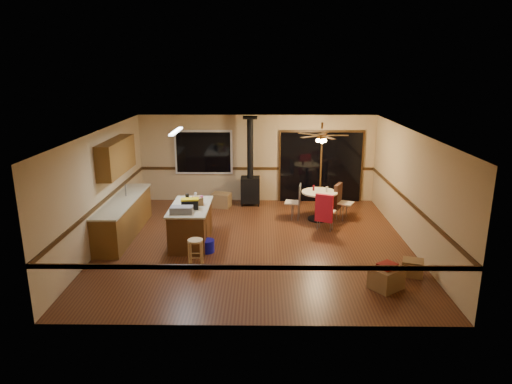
{
  "coord_description": "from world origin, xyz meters",
  "views": [
    {
      "loc": [
        0.12,
        -9.91,
        3.99
      ],
      "look_at": [
        0.0,
        0.3,
        1.15
      ],
      "focal_mm": 32.0,
      "sensor_mm": 36.0,
      "label": 1
    }
  ],
  "objects_px": {
    "blue_bucket": "(207,246)",
    "toolbox_grey": "(182,210)",
    "dining_table": "(319,201)",
    "chair_left": "(297,198)",
    "chair_near": "(324,208)",
    "toolbox_black": "(190,204)",
    "wood_stove": "(250,181)",
    "kitchen_island": "(191,224)",
    "chair_right": "(339,197)",
    "bar_stool": "(196,253)",
    "box_corner_b": "(413,268)",
    "box_corner_a": "(386,278)",
    "box_under_window": "(221,200)"
  },
  "relations": [
    {
      "from": "box_corner_a",
      "to": "bar_stool",
      "type": "bearing_deg",
      "value": 165.56
    },
    {
      "from": "dining_table",
      "to": "box_corner_b",
      "type": "height_order",
      "value": "dining_table"
    },
    {
      "from": "kitchen_island",
      "to": "bar_stool",
      "type": "distance_m",
      "value": 1.3
    },
    {
      "from": "kitchen_island",
      "to": "chair_right",
      "type": "distance_m",
      "value": 4.13
    },
    {
      "from": "chair_right",
      "to": "chair_near",
      "type": "bearing_deg",
      "value": -117.37
    },
    {
      "from": "dining_table",
      "to": "chair_left",
      "type": "bearing_deg",
      "value": 172.15
    },
    {
      "from": "blue_bucket",
      "to": "chair_near",
      "type": "height_order",
      "value": "chair_near"
    },
    {
      "from": "blue_bucket",
      "to": "wood_stove",
      "type": "bearing_deg",
      "value": 76.24
    },
    {
      "from": "toolbox_black",
      "to": "dining_table",
      "type": "relative_size",
      "value": 0.4
    },
    {
      "from": "kitchen_island",
      "to": "box_corner_a",
      "type": "bearing_deg",
      "value": -29.23
    },
    {
      "from": "dining_table",
      "to": "box_under_window",
      "type": "height_order",
      "value": "dining_table"
    },
    {
      "from": "chair_right",
      "to": "box_corner_b",
      "type": "xyz_separation_m",
      "value": [
        0.9,
        -3.49,
        -0.44
      ]
    },
    {
      "from": "kitchen_island",
      "to": "toolbox_grey",
      "type": "xyz_separation_m",
      "value": [
        -0.1,
        -0.53,
        0.52
      ]
    },
    {
      "from": "chair_right",
      "to": "box_corner_a",
      "type": "height_order",
      "value": "chair_right"
    },
    {
      "from": "chair_near",
      "to": "box_corner_b",
      "type": "distance_m",
      "value": 2.9
    },
    {
      "from": "toolbox_black",
      "to": "bar_stool",
      "type": "xyz_separation_m",
      "value": [
        0.25,
        -1.04,
        -0.72
      ]
    },
    {
      "from": "dining_table",
      "to": "chair_near",
      "type": "xyz_separation_m",
      "value": [
        0.02,
        -0.86,
        0.06
      ]
    },
    {
      "from": "dining_table",
      "to": "chair_right",
      "type": "xyz_separation_m",
      "value": [
        0.54,
        0.13,
        0.06
      ]
    },
    {
      "from": "chair_left",
      "to": "box_under_window",
      "type": "height_order",
      "value": "chair_left"
    },
    {
      "from": "kitchen_island",
      "to": "box_under_window",
      "type": "bearing_deg",
      "value": 80.68
    },
    {
      "from": "toolbox_grey",
      "to": "box_corner_a",
      "type": "bearing_deg",
      "value": -22.47
    },
    {
      "from": "kitchen_island",
      "to": "chair_right",
      "type": "bearing_deg",
      "value": 26.27
    },
    {
      "from": "box_corner_b",
      "to": "blue_bucket",
      "type": "bearing_deg",
      "value": 164.91
    },
    {
      "from": "toolbox_black",
      "to": "box_corner_a",
      "type": "height_order",
      "value": "toolbox_black"
    },
    {
      "from": "bar_stool",
      "to": "chair_near",
      "type": "bearing_deg",
      "value": 35.77
    },
    {
      "from": "toolbox_grey",
      "to": "toolbox_black",
      "type": "xyz_separation_m",
      "value": [
        0.14,
        0.31,
        0.03
      ]
    },
    {
      "from": "blue_bucket",
      "to": "box_corner_b",
      "type": "height_order",
      "value": "box_corner_b"
    },
    {
      "from": "chair_left",
      "to": "box_corner_a",
      "type": "bearing_deg",
      "value": -71.01
    },
    {
      "from": "wood_stove",
      "to": "dining_table",
      "type": "height_order",
      "value": "wood_stove"
    },
    {
      "from": "chair_near",
      "to": "box_corner_a",
      "type": "xyz_separation_m",
      "value": [
        0.75,
        -3.03,
        -0.39
      ]
    },
    {
      "from": "chair_left",
      "to": "wood_stove",
      "type": "bearing_deg",
      "value": 134.89
    },
    {
      "from": "chair_near",
      "to": "toolbox_black",
      "type": "bearing_deg",
      "value": -161.5
    },
    {
      "from": "blue_bucket",
      "to": "toolbox_grey",
      "type": "bearing_deg",
      "value": 179.96
    },
    {
      "from": "wood_stove",
      "to": "blue_bucket",
      "type": "relative_size",
      "value": 7.6
    },
    {
      "from": "wood_stove",
      "to": "chair_left",
      "type": "distance_m",
      "value": 1.8
    },
    {
      "from": "toolbox_black",
      "to": "box_corner_b",
      "type": "distance_m",
      "value": 4.86
    },
    {
      "from": "bar_stool",
      "to": "chair_left",
      "type": "distance_m",
      "value": 3.82
    },
    {
      "from": "box_under_window",
      "to": "box_corner_b",
      "type": "bearing_deg",
      "value": -47.06
    },
    {
      "from": "box_corner_a",
      "to": "box_corner_b",
      "type": "relative_size",
      "value": 1.36
    },
    {
      "from": "box_under_window",
      "to": "box_corner_a",
      "type": "bearing_deg",
      "value": -55.14
    },
    {
      "from": "kitchen_island",
      "to": "chair_near",
      "type": "height_order",
      "value": "chair_near"
    },
    {
      "from": "kitchen_island",
      "to": "chair_right",
      "type": "relative_size",
      "value": 2.4
    },
    {
      "from": "bar_stool",
      "to": "box_corner_a",
      "type": "bearing_deg",
      "value": -14.44
    },
    {
      "from": "chair_right",
      "to": "box_corner_a",
      "type": "bearing_deg",
      "value": -86.62
    },
    {
      "from": "toolbox_grey",
      "to": "wood_stove",
      "type": "bearing_deg",
      "value": 68.6
    },
    {
      "from": "chair_left",
      "to": "box_corner_b",
      "type": "distance_m",
      "value": 4.02
    },
    {
      "from": "kitchen_island",
      "to": "chair_near",
      "type": "xyz_separation_m",
      "value": [
        3.18,
        0.83,
        0.14
      ]
    },
    {
      "from": "toolbox_grey",
      "to": "box_under_window",
      "type": "xyz_separation_m",
      "value": [
        0.56,
        3.32,
        -0.77
      ]
    },
    {
      "from": "wood_stove",
      "to": "box_corner_a",
      "type": "xyz_separation_m",
      "value": [
        2.64,
        -5.25,
        -0.52
      ]
    },
    {
      "from": "wood_stove",
      "to": "bar_stool",
      "type": "distance_m",
      "value": 4.45
    }
  ]
}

